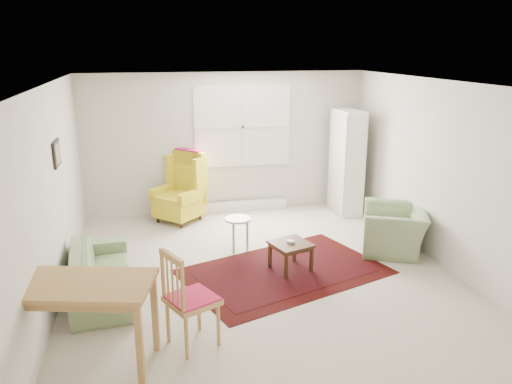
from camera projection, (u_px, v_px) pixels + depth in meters
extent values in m
cube|color=#BCAFA1|center=(261.00, 273.00, 6.67)|extent=(5.00, 5.50, 0.01)
cube|color=white|center=(261.00, 83.00, 5.97)|extent=(5.00, 5.50, 0.01)
cube|color=beige|center=(226.00, 144.00, 8.89)|extent=(5.00, 0.04, 2.50)
cube|color=beige|center=(345.00, 278.00, 3.74)|extent=(5.00, 0.04, 2.50)
cube|color=beige|center=(52.00, 196.00, 5.79)|extent=(0.04, 5.50, 2.50)
cube|color=beige|center=(438.00, 173.00, 6.85)|extent=(0.04, 5.50, 2.50)
cube|color=white|center=(242.00, 126.00, 8.85)|extent=(1.72, 0.06, 1.42)
cube|color=white|center=(242.00, 126.00, 8.85)|extent=(1.60, 0.02, 1.30)
cube|color=silver|center=(244.00, 206.00, 9.21)|extent=(1.60, 0.12, 0.18)
cube|color=black|center=(57.00, 153.00, 6.15)|extent=(0.03, 0.42, 0.32)
cube|color=#9E8149|center=(58.00, 153.00, 6.15)|extent=(0.01, 0.34, 0.24)
imported|color=#738C5D|center=(100.00, 265.00, 6.07)|extent=(0.86, 1.86, 0.73)
imported|color=#738C5D|center=(394.00, 225.00, 7.33)|extent=(1.22, 1.28, 0.78)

